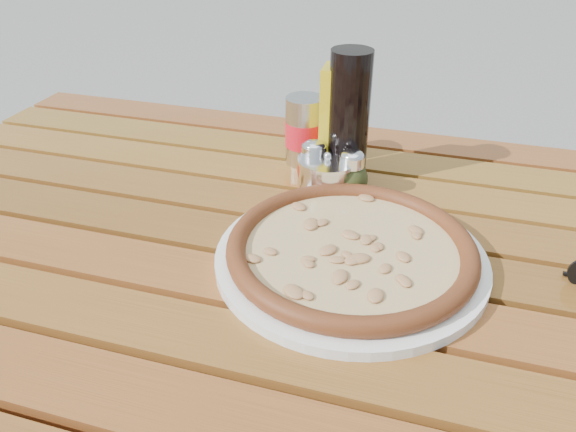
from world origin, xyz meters
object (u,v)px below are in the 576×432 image
(soda_can, at_px, (304,131))
(olive_oil_cruet, at_px, (338,124))
(plate, at_px, (350,258))
(oregano_shaker, at_px, (351,175))
(dark_bottle, at_px, (349,119))
(table, at_px, (284,283))
(parmesan_tin, at_px, (327,175))
(pizza, at_px, (351,248))
(pepper_shaker, at_px, (314,165))

(soda_can, bearing_deg, olive_oil_cruet, -30.48)
(plate, height_order, oregano_shaker, oregano_shaker)
(oregano_shaker, distance_m, dark_bottle, 0.09)
(oregano_shaker, distance_m, soda_can, 0.15)
(table, xyz_separation_m, plate, (0.10, -0.02, 0.08))
(soda_can, relative_size, parmesan_tin, 0.94)
(plate, relative_size, dark_bottle, 1.64)
(plate, bearing_deg, oregano_shaker, 101.59)
(table, bearing_deg, oregano_shaker, 67.78)
(oregano_shaker, bearing_deg, plate, -78.41)
(oregano_shaker, xyz_separation_m, dark_bottle, (-0.02, 0.05, 0.07))
(oregano_shaker, bearing_deg, table, -112.22)
(dark_bottle, bearing_deg, pizza, -76.48)
(soda_can, distance_m, olive_oil_cruet, 0.09)
(table, bearing_deg, soda_can, 99.18)
(oregano_shaker, relative_size, dark_bottle, 0.37)
(pizza, bearing_deg, plate, 165.96)
(pizza, xyz_separation_m, oregano_shaker, (-0.04, 0.18, 0.02))
(pizza, distance_m, oregano_shaker, 0.18)
(plate, distance_m, parmesan_tin, 0.20)
(dark_bottle, xyz_separation_m, parmesan_tin, (-0.02, -0.05, -0.08))
(soda_can, xyz_separation_m, olive_oil_cruet, (0.07, -0.04, 0.04))
(dark_bottle, bearing_deg, parmesan_tin, -113.50)
(pizza, distance_m, dark_bottle, 0.25)
(table, xyz_separation_m, pepper_shaker, (-0.00, 0.17, 0.11))
(pizza, height_order, parmesan_tin, parmesan_tin)
(pepper_shaker, xyz_separation_m, olive_oil_cruet, (0.03, 0.04, 0.06))
(plate, bearing_deg, pepper_shaker, 117.57)
(oregano_shaker, relative_size, parmesan_tin, 0.64)
(pizza, xyz_separation_m, soda_can, (-0.14, 0.28, 0.04))
(olive_oil_cruet, distance_m, parmesan_tin, 0.09)
(oregano_shaker, height_order, olive_oil_cruet, olive_oil_cruet)
(dark_bottle, bearing_deg, olive_oil_cruet, 151.80)
(pizza, relative_size, oregano_shaker, 4.87)
(dark_bottle, height_order, soda_can, dark_bottle)
(pepper_shaker, xyz_separation_m, oregano_shaker, (0.07, -0.02, 0.00))
(oregano_shaker, height_order, soda_can, soda_can)
(pepper_shaker, height_order, dark_bottle, dark_bottle)
(plate, height_order, pepper_shaker, pepper_shaker)
(dark_bottle, bearing_deg, table, -102.25)
(pizza, bearing_deg, pepper_shaker, 117.57)
(plate, relative_size, parmesan_tin, 2.82)
(plate, distance_m, olive_oil_cruet, 0.27)
(pizza, height_order, pepper_shaker, pepper_shaker)
(pizza, bearing_deg, oregano_shaker, 101.59)
(soda_can, xyz_separation_m, parmesan_tin, (0.07, -0.10, -0.03))
(plate, height_order, dark_bottle, dark_bottle)
(plate, height_order, soda_can, soda_can)
(plate, height_order, olive_oil_cruet, olive_oil_cruet)
(parmesan_tin, bearing_deg, pepper_shaker, 151.52)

